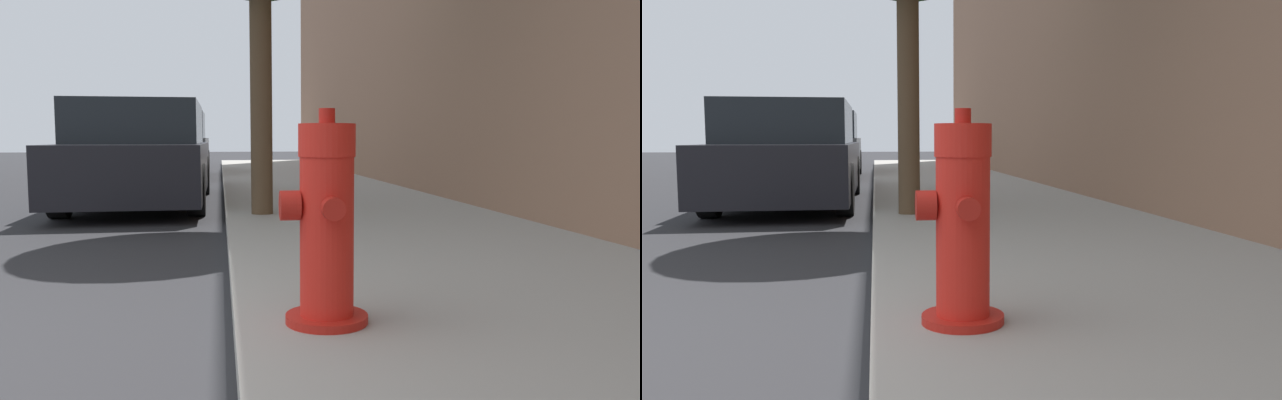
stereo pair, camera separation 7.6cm
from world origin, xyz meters
The scene contains 4 objects.
sidewalk_slab centered at (3.08, 0.00, 0.07)m, with size 2.81×40.00×0.13m.
fire_hydrant centered at (2.05, 0.38, 0.54)m, with size 0.37×0.36×0.89m.
parked_car_near centered at (0.60, 6.58, 0.66)m, with size 1.71×4.58×1.37m.
parked_car_mid centered at (0.50, 12.48, 0.71)m, with size 1.72×3.82×1.49m.
Camera 2 is at (1.70, -2.13, 0.90)m, focal length 35.00 mm.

